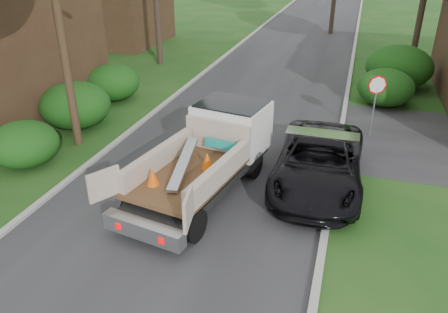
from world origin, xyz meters
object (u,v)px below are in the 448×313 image
at_px(utility_pole, 56,2).
at_px(black_pickup, 319,162).
at_px(house_left_far, 111,0).
at_px(flatbed_truck, 215,146).
at_px(stop_sign, 376,93).

relative_size(utility_pole, black_pickup, 1.75).
bearing_deg(house_left_far, utility_pole, -64.77).
relative_size(utility_pole, flatbed_truck, 1.54).
relative_size(flatbed_truck, black_pickup, 1.13).
xyz_separation_m(utility_pole, house_left_far, (-8.02, 17.02, -2.12)).
distance_m(stop_sign, utility_pole, 11.91).
bearing_deg(black_pickup, house_left_far, 133.22).
height_order(stop_sign, house_left_far, house_left_far).
distance_m(house_left_far, flatbed_truck, 23.05).
xyz_separation_m(stop_sign, flatbed_truck, (-4.75, -5.27, -0.51)).
height_order(stop_sign, flatbed_truck, stop_sign).
xyz_separation_m(stop_sign, black_pickup, (-1.60, -4.50, -0.98)).
bearing_deg(stop_sign, flatbed_truck, -132.05).
height_order(utility_pole, house_left_far, utility_pole).
bearing_deg(flatbed_truck, utility_pole, 178.42).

